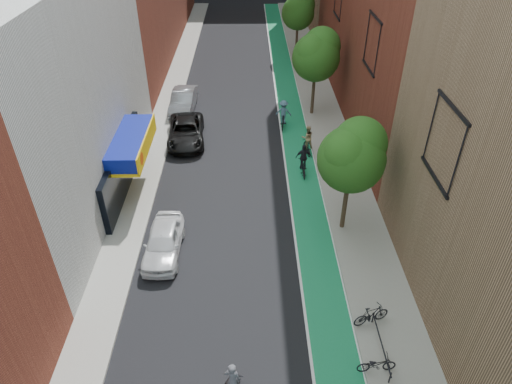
{
  "coord_description": "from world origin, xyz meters",
  "views": [
    {
      "loc": [
        0.62,
        -8.94,
        15.99
      ],
      "look_at": [
        0.97,
        11.37,
        1.5
      ],
      "focal_mm": 32.0,
      "sensor_mm": 36.0,
      "label": 1
    }
  ],
  "objects_px": {
    "parked_car_white": "(163,242)",
    "cyclist_lane_near": "(307,142)",
    "parked_car_black": "(186,132)",
    "cyclist_lane_far": "(283,116)",
    "parked_car_silver": "(183,101)",
    "cyclist_lane_mid": "(303,163)"
  },
  "relations": [
    {
      "from": "parked_car_white",
      "to": "cyclist_lane_near",
      "type": "xyz_separation_m",
      "value": [
        8.27,
        9.81,
        0.13
      ]
    },
    {
      "from": "parked_car_black",
      "to": "cyclist_lane_far",
      "type": "relative_size",
      "value": 2.51
    },
    {
      "from": "parked_car_black",
      "to": "parked_car_silver",
      "type": "bearing_deg",
      "value": 93.74
    },
    {
      "from": "parked_car_silver",
      "to": "cyclist_lane_far",
      "type": "distance_m",
      "value": 8.38
    },
    {
      "from": "cyclist_lane_near",
      "to": "cyclist_lane_mid",
      "type": "relative_size",
      "value": 0.97
    },
    {
      "from": "cyclist_lane_mid",
      "to": "cyclist_lane_far",
      "type": "bearing_deg",
      "value": -82.79
    },
    {
      "from": "parked_car_black",
      "to": "cyclist_lane_far",
      "type": "distance_m",
      "value": 7.32
    },
    {
      "from": "parked_car_white",
      "to": "cyclist_lane_mid",
      "type": "relative_size",
      "value": 2.08
    },
    {
      "from": "parked_car_white",
      "to": "cyclist_lane_far",
      "type": "height_order",
      "value": "cyclist_lane_far"
    },
    {
      "from": "parked_car_black",
      "to": "cyclist_lane_near",
      "type": "bearing_deg",
      "value": -16.83
    },
    {
      "from": "parked_car_black",
      "to": "parked_car_white",
      "type": "bearing_deg",
      "value": -94.0
    },
    {
      "from": "cyclist_lane_far",
      "to": "cyclist_lane_mid",
      "type": "bearing_deg",
      "value": 106.49
    },
    {
      "from": "parked_car_white",
      "to": "parked_car_black",
      "type": "bearing_deg",
      "value": 91.55
    },
    {
      "from": "parked_car_silver",
      "to": "cyclist_lane_far",
      "type": "relative_size",
      "value": 2.31
    },
    {
      "from": "parked_car_black",
      "to": "parked_car_silver",
      "type": "distance_m",
      "value": 5.15
    },
    {
      "from": "parked_car_white",
      "to": "cyclist_lane_near",
      "type": "distance_m",
      "value": 12.84
    },
    {
      "from": "parked_car_white",
      "to": "cyclist_lane_far",
      "type": "bearing_deg",
      "value": 64.07
    },
    {
      "from": "parked_car_white",
      "to": "parked_car_silver",
      "type": "height_order",
      "value": "parked_car_silver"
    },
    {
      "from": "cyclist_lane_mid",
      "to": "cyclist_lane_far",
      "type": "xyz_separation_m",
      "value": [
        -0.84,
        6.46,
        0.16
      ]
    },
    {
      "from": "cyclist_lane_near",
      "to": "cyclist_lane_far",
      "type": "relative_size",
      "value": 0.94
    },
    {
      "from": "parked_car_white",
      "to": "cyclist_lane_far",
      "type": "relative_size",
      "value": 2.02
    },
    {
      "from": "parked_car_white",
      "to": "parked_car_silver",
      "type": "xyz_separation_m",
      "value": [
        -0.87,
        16.73,
        0.08
      ]
    }
  ]
}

